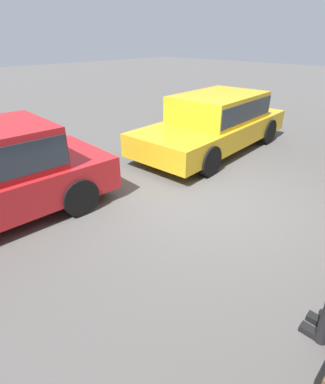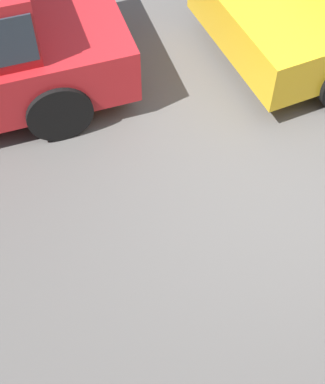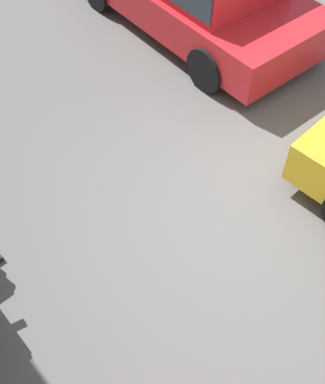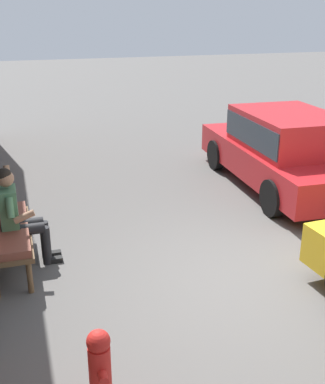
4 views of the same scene
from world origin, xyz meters
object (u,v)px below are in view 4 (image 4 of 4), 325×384
person_on_phone (18,214)px  parked_car_mid (285,147)px  bench (1,225)px  fire_hydrant (100,373)px

person_on_phone → parked_car_mid: size_ratio=0.32×
bench → fire_hydrant: (-2.85, -0.77, -0.22)m
parked_car_mid → fire_hydrant: parked_car_mid is taller
person_on_phone → parked_car_mid: (1.62, -4.92, 0.07)m
person_on_phone → fire_hydrant: size_ratio=1.69×
parked_car_mid → bench: bearing=107.4°
parked_car_mid → person_on_phone: bearing=108.3°
bench → parked_car_mid: parked_car_mid is taller
person_on_phone → parked_car_mid: bearing=-71.7°
parked_car_mid → fire_hydrant: size_ratio=5.28×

